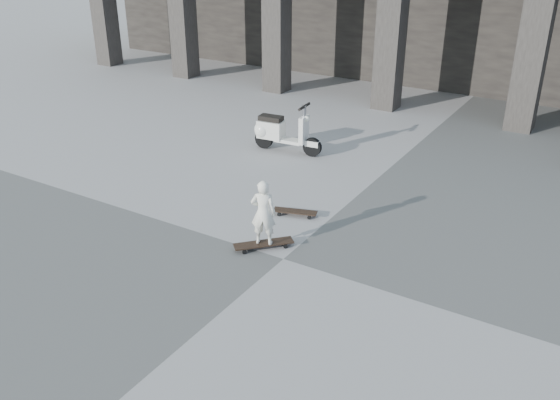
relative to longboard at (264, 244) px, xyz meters
The scene contains 5 objects.
ground 0.47m from the longboard, 15.91° to the right, with size 90.00×90.00×0.00m, color #4F4F4C.
longboard is the anchor object (origin of this frame).
skateboard_spare 1.27m from the longboard, 96.82° to the left, with size 0.80×0.42×0.09m.
child 0.56m from the longboard, behind, with size 0.39×0.26×1.08m, color silver.
scooter 4.50m from the longboard, 119.08° to the left, with size 1.63×0.58×1.14m.
Camera 1 is at (4.07, -6.77, 4.75)m, focal length 38.00 mm.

